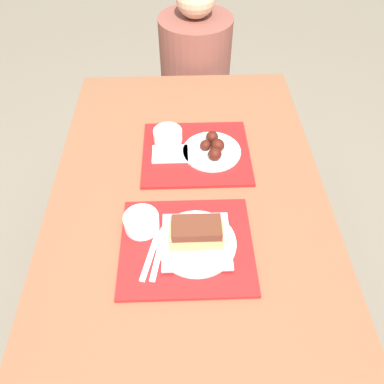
{
  "coord_description": "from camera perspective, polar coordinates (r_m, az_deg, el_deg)",
  "views": [
    {
      "loc": [
        -0.02,
        -0.78,
        1.69
      ],
      "look_at": [
        0.01,
        0.0,
        0.81
      ],
      "focal_mm": 35.0,
      "sensor_mm": 36.0,
      "label": 1
    }
  ],
  "objects": [
    {
      "name": "ground_plane",
      "position": [
        1.86,
        -0.33,
        -16.77
      ],
      "size": [
        12.0,
        12.0,
        0.0
      ],
      "primitive_type": "plane",
      "color": "#706656"
    },
    {
      "name": "picnic_table",
      "position": [
        1.28,
        -0.46,
        -4.22
      ],
      "size": [
        0.9,
        1.49,
        0.77
      ],
      "color": "brown",
      "rests_on": "ground_plane"
    },
    {
      "name": "picnic_bench_far",
      "position": [
        2.19,
        -1.12,
        11.23
      ],
      "size": [
        0.86,
        0.28,
        0.43
      ],
      "color": "brown",
      "rests_on": "ground_plane"
    },
    {
      "name": "tray_near",
      "position": [
        1.09,
        -0.83,
        -8.18
      ],
      "size": [
        0.38,
        0.33,
        0.01
      ],
      "color": "red",
      "rests_on": "picnic_table"
    },
    {
      "name": "tray_far",
      "position": [
        1.35,
        0.62,
        5.96
      ],
      "size": [
        0.38,
        0.33,
        0.01
      ],
      "color": "red",
      "rests_on": "picnic_table"
    },
    {
      "name": "bowl_coleslaw_near",
      "position": [
        1.11,
        -7.7,
        -4.47
      ],
      "size": [
        0.1,
        0.1,
        0.05
      ],
      "color": "white",
      "rests_on": "tray_near"
    },
    {
      "name": "brisket_sandwich_plate",
      "position": [
        1.07,
        0.68,
        -6.9
      ],
      "size": [
        0.23,
        0.23,
        0.09
      ],
      "color": "white",
      "rests_on": "tray_near"
    },
    {
      "name": "plastic_fork_near",
      "position": [
        1.07,
        -6.29,
        -9.49
      ],
      "size": [
        0.06,
        0.17,
        0.0
      ],
      "color": "white",
      "rests_on": "tray_near"
    },
    {
      "name": "plastic_knife_near",
      "position": [
        1.07,
        -5.1,
        -9.48
      ],
      "size": [
        0.05,
        0.17,
        0.0
      ],
      "color": "white",
      "rests_on": "tray_near"
    },
    {
      "name": "condiment_packet",
      "position": [
        1.13,
        -1.82,
        -4.76
      ],
      "size": [
        0.04,
        0.03,
        0.01
      ],
      "color": "#3F3F47",
      "rests_on": "tray_near"
    },
    {
      "name": "bowl_coleslaw_far",
      "position": [
        1.38,
        -3.71,
        8.63
      ],
      "size": [
        0.1,
        0.1,
        0.05
      ],
      "color": "white",
      "rests_on": "tray_far"
    },
    {
      "name": "wings_plate_far",
      "position": [
        1.34,
        3.17,
        6.65
      ],
      "size": [
        0.21,
        0.21,
        0.06
      ],
      "color": "white",
      "rests_on": "tray_far"
    },
    {
      "name": "napkin_far",
      "position": [
        1.34,
        -3.35,
        5.83
      ],
      "size": [
        0.13,
        0.09,
        0.01
      ],
      "color": "white",
      "rests_on": "tray_far"
    },
    {
      "name": "person_seated_across",
      "position": [
        2.0,
        0.5,
        19.18
      ],
      "size": [
        0.35,
        0.35,
        0.68
      ],
      "color": "brown",
      "rests_on": "picnic_bench_far"
    }
  ]
}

